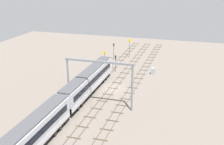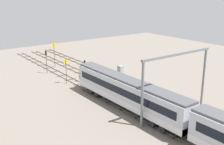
% 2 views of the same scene
% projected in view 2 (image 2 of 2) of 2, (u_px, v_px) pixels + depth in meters
% --- Properties ---
extents(ground_plane, '(105.98, 105.98, 0.00)m').
position_uv_depth(ground_plane, '(131.00, 96.00, 49.42)').
color(ground_plane, slate).
extents(track_near_foreground, '(89.98, 2.40, 0.16)m').
position_uv_depth(track_near_foreground, '(149.00, 90.00, 51.82)').
color(track_near_foreground, '#59544C').
rests_on(track_near_foreground, ground).
extents(track_second_near, '(89.98, 2.40, 0.16)m').
position_uv_depth(track_second_near, '(131.00, 95.00, 49.40)').
color(track_second_near, '#59544C').
rests_on(track_second_near, ground).
extents(track_with_train, '(89.98, 2.40, 0.16)m').
position_uv_depth(track_with_train, '(112.00, 101.00, 46.99)').
color(track_with_train, '#59544C').
rests_on(track_with_train, ground).
extents(train, '(50.40, 3.24, 4.80)m').
position_uv_depth(train, '(190.00, 121.00, 34.06)').
color(train, '#B7BCC6').
rests_on(train, ground).
extents(overhead_gantry, '(0.40, 13.54, 9.33)m').
position_uv_depth(overhead_gantry, '(177.00, 72.00, 40.27)').
color(overhead_gantry, slate).
rests_on(overhead_gantry, ground).
extents(speed_sign_near_foreground, '(0.14, 1.00, 5.77)m').
position_uv_depth(speed_sign_near_foreground, '(54.00, 51.00, 66.72)').
color(speed_sign_near_foreground, '#4C4C51').
rests_on(speed_sign_near_foreground, ground).
extents(speed_sign_mid_trackside, '(0.14, 0.93, 4.91)m').
position_uv_depth(speed_sign_mid_trackside, '(66.00, 68.00, 54.84)').
color(speed_sign_mid_trackside, '#4C4C51').
rests_on(speed_sign_mid_trackside, ground).
extents(signal_light_trackside_approach, '(0.31, 0.32, 4.47)m').
position_uv_depth(signal_light_trackside_approach, '(85.00, 68.00, 55.79)').
color(signal_light_trackside_approach, '#4C4C51').
rests_on(signal_light_trackside_approach, ground).
extents(signal_light_trackside_departure, '(0.31, 0.32, 5.05)m').
position_uv_depth(signal_light_trackside_departure, '(46.00, 59.00, 61.63)').
color(signal_light_trackside_departure, '#4C4C51').
rests_on(signal_light_trackside_departure, ground).
extents(relay_cabinet, '(1.15, 0.88, 1.63)m').
position_uv_depth(relay_cabinet, '(120.00, 69.00, 62.71)').
color(relay_cabinet, gray).
rests_on(relay_cabinet, ground).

